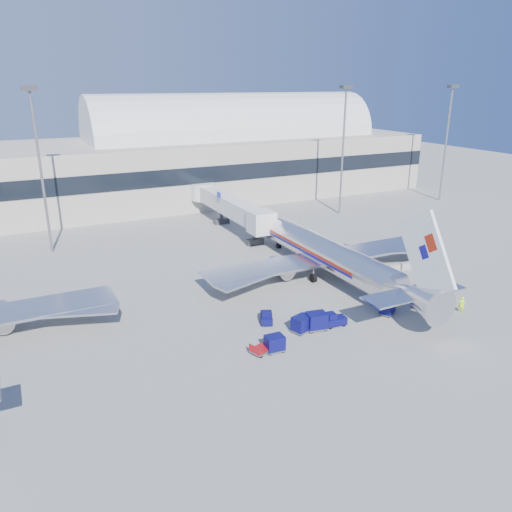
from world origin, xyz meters
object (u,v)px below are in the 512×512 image
airliner_main (327,254)px  barrier_mid (410,265)px  mast_west (38,147)px  cart_train_b (302,324)px  cart_solo_far (421,301)px  ramp_worker (461,304)px  cart_train_a (316,321)px  cart_train_c (275,343)px  cart_solo_near (387,307)px  tug_left (266,317)px  mast_east (344,132)px  barrier_near (390,269)px  barrier_far (429,261)px  mast_far_east (448,127)px  tug_lead (334,320)px  jetbridge_near (226,204)px  tug_right (403,289)px  cart_open_red (262,349)px

airliner_main → barrier_mid: airliner_main is taller
mast_west → cart_train_b: 43.93m
cart_solo_far → ramp_worker: (3.16, -2.64, 0.10)m
cart_train_a → cart_train_c: (-5.66, -1.88, -0.13)m
cart_solo_near → tug_left: bearing=133.8°
mast_east → cart_train_c: 54.00m
barrier_near → barrier_far: bearing=0.0°
tug_left → cart_solo_near: bearing=-83.7°
mast_far_east → cart_solo_near: mast_far_east is taller
tug_left → cart_solo_near: cart_solo_near is taller
airliner_main → tug_lead: airliner_main is taller
cart_train_a → mast_west: bearing=128.8°
cart_train_b → mast_east: bearing=31.8°
cart_solo_near → jetbridge_near: bearing=64.0°
barrier_mid → barrier_far: bearing=0.0°
jetbridge_near → cart_solo_far: size_ratio=14.16×
mast_west → barrier_mid: size_ratio=7.53×
barrier_mid → tug_right: (-6.82, -6.31, 0.24)m
barrier_near → tug_lead: tug_lead is taller
cart_solo_near → cart_open_red: size_ratio=0.90×
mast_east → ramp_worker: bearing=-107.9°
tug_lead → cart_train_a: 2.02m
barrier_mid → cart_open_red: (-27.13, -10.75, -0.07)m
cart_train_b → cart_train_c: (-4.12, -2.12, -0.05)m
barrier_near → cart_solo_near: size_ratio=1.42×
mast_west → jetbridge_near: bearing=1.7°
tug_right → cart_open_red: (-20.31, -4.44, -0.31)m
barrier_far → cart_solo_far: bearing=-137.7°
mast_far_east → ramp_worker: (-38.12, -40.53, -13.91)m
barrier_mid → tug_lead: 20.50m
mast_west → barrier_mid: (41.30, -28.00, -14.34)m
barrier_mid → cart_open_red: 29.18m
barrier_mid → cart_solo_far: 12.47m
cart_train_a → cart_solo_near: size_ratio=1.06×
cart_train_c → tug_lead: bearing=15.7°
tug_left → cart_solo_near: size_ratio=1.19×
cart_train_a → mast_far_east: bearing=43.8°
cart_solo_near → cart_open_red: bearing=155.8°
cart_solo_near → cart_solo_far: (4.21, -0.38, -0.01)m
mast_far_east → cart_train_c: (-59.67, -38.97, -13.97)m
barrier_mid → cart_open_red: bearing=-158.4°
mast_west → mast_east: bearing=0.0°
jetbridge_near → barrier_near: (10.40, -28.81, -3.48)m
mast_east → tug_right: mast_east is taller
mast_west → cart_solo_far: (33.72, -37.89, -14.01)m
barrier_near → mast_far_east: bearing=37.1°
tug_lead → tug_left: tug_lead is taller
barrier_near → cart_train_a: (-17.01, -9.10, 0.50)m
barrier_mid → cart_solo_near: 15.16m
ramp_worker → mast_east: bearing=-62.3°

